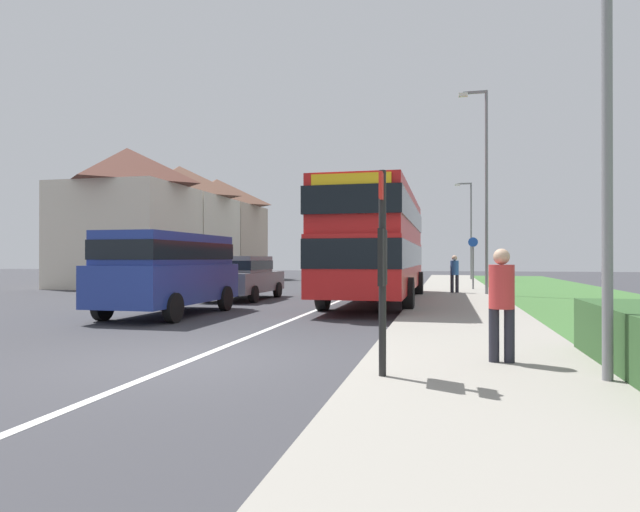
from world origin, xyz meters
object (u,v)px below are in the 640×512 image
parked_car_grey (243,276)px  bus_stop_sign (382,258)px  pedestrian_walking_away (455,272)px  cycle_route_sign (473,261)px  street_lamp_near (596,65)px  pedestrian_at_stop (502,299)px  street_lamp_far (469,224)px  parked_van_blue (170,267)px  double_decker_bus (378,241)px  street_lamp_mid (484,180)px

parked_car_grey → bus_stop_sign: bus_stop_sign is taller
pedestrian_walking_away → cycle_route_sign: cycle_route_sign is taller
pedestrian_walking_away → street_lamp_near: bearing=-85.3°
parked_car_grey → pedestrian_at_stop: 13.82m
cycle_route_sign → street_lamp_far: bearing=88.4°
pedestrian_at_stop → cycle_route_sign: 18.26m
parked_car_grey → street_lamp_far: (8.96, 19.35, 3.01)m
pedestrian_at_stop → bus_stop_sign: bearing=-140.7°
parked_car_grey → street_lamp_far: size_ratio=0.66×
street_lamp_near → street_lamp_far: 31.42m
pedestrian_at_stop → bus_stop_sign: bus_stop_sign is taller
parked_van_blue → double_decker_bus: bearing=46.7°
bus_stop_sign → parked_car_grey: bearing=118.0°
parked_car_grey → street_lamp_far: 21.54m
street_lamp_far → pedestrian_at_stop: bearing=-91.6°
pedestrian_at_stop → parked_car_grey: bearing=125.9°
parked_car_grey → street_lamp_near: (9.07, -12.07, 2.90)m
pedestrian_at_stop → pedestrian_walking_away: (-0.37, 15.35, 0.00)m
parked_car_grey → bus_stop_sign: bearing=-62.0°
cycle_route_sign → street_lamp_mid: bearing=-85.8°
pedestrian_walking_away → street_lamp_far: street_lamp_far is taller
double_decker_bus → parked_car_grey: (-5.08, 0.39, -1.25)m
parked_van_blue → cycle_route_sign: cycle_route_sign is taller
parked_van_blue → street_lamp_mid: 13.18m
pedestrian_at_stop → double_decker_bus: bearing=105.6°
parked_van_blue → parked_car_grey: parked_van_blue is taller
parked_van_blue → street_lamp_far: (8.87, 25.03, 2.60)m
pedestrian_walking_away → bus_stop_sign: bearing=-93.9°
parked_van_blue → street_lamp_far: 26.68m
street_lamp_mid → parked_van_blue: bearing=-133.5°
pedestrian_at_stop → street_lamp_near: bearing=-41.9°
pedestrian_at_stop → street_lamp_mid: size_ratio=0.20×
double_decker_bus → parked_van_blue: (-4.99, -5.29, -0.84)m
double_decker_bus → parked_van_blue: size_ratio=2.19×
double_decker_bus → street_lamp_near: 12.45m
parked_van_blue → pedestrian_walking_away: (7.64, 9.83, -0.33)m
parked_van_blue → pedestrian_walking_away: 12.45m
bus_stop_sign → street_lamp_far: size_ratio=0.39×
double_decker_bus → bus_stop_sign: double_decker_bus is taller
pedestrian_walking_away → street_lamp_far: bearing=85.3°
parked_car_grey → bus_stop_sign: (6.61, -12.42, 0.65)m
parked_van_blue → street_lamp_near: street_lamp_near is taller
pedestrian_walking_away → street_lamp_far: (1.24, 15.20, 2.93)m
street_lamp_near → pedestrian_walking_away: bearing=94.7°
bus_stop_sign → cycle_route_sign: (2.00, 19.46, -0.11)m
parked_car_grey → street_lamp_near: street_lamp_near is taller
street_lamp_far → pedestrian_walking_away: bearing=-94.7°
parked_van_blue → bus_stop_sign: (6.52, -6.74, 0.23)m
bus_stop_sign → street_lamp_mid: size_ratio=0.31×
parked_van_blue → street_lamp_mid: (8.78, 9.24, 3.39)m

